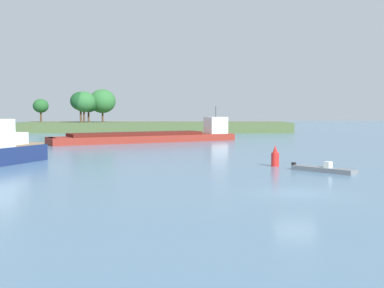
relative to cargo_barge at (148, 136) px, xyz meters
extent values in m
plane|color=slate|center=(12.91, -49.70, -0.90)|extent=(400.00, 400.00, 0.00)
cube|color=#4C6038|center=(-2.09, 37.19, 0.24)|extent=(62.09, 15.41, 2.27)
cylinder|color=#513823|center=(-29.63, 40.66, 2.55)|extent=(0.44, 0.44, 2.34)
ellipsoid|color=#235B28|center=(-29.63, 40.66, 5.19)|extent=(3.69, 3.69, 3.32)
cylinder|color=#513823|center=(-18.56, 33.87, 2.87)|extent=(0.44, 0.44, 2.98)
ellipsoid|color=#194C23|center=(-18.56, 33.87, 6.22)|extent=(4.66, 4.66, 4.19)
cylinder|color=#513823|center=(-17.84, 34.01, 2.69)|extent=(0.44, 0.44, 2.64)
ellipsoid|color=#2D6B33|center=(-17.84, 34.01, 6.07)|extent=(5.14, 5.14, 4.62)
cylinder|color=#513823|center=(-17.48, 37.14, 2.65)|extent=(0.44, 0.44, 2.55)
ellipsoid|color=#194C23|center=(-17.48, 37.14, 5.82)|extent=(4.75, 4.75, 4.27)
cylinder|color=#513823|center=(-14.48, 38.64, 2.58)|extent=(0.44, 0.44, 2.41)
ellipsoid|color=#2D6B33|center=(-14.48, 38.64, 6.27)|extent=(6.21, 6.21, 5.59)
cube|color=#937551|center=(-10.88, -30.41, 0.80)|extent=(5.04, 5.23, 0.16)
cube|color=maroon|center=(-0.75, -0.40, -0.35)|extent=(29.17, 18.91, 1.08)
cube|color=#4F1812|center=(-2.08, -1.11, 0.44)|extent=(20.79, 13.93, 0.50)
cube|color=white|center=(10.66, 5.71, 1.59)|extent=(4.18, 4.04, 2.80)
cylinder|color=#333338|center=(10.66, 5.71, 3.89)|extent=(0.12, 0.12, 1.80)
cube|color=maroon|center=(-13.75, -7.37, -0.30)|extent=(2.64, 3.88, 0.98)
cube|color=slate|center=(17.35, -39.07, -0.71)|extent=(4.60, 4.76, 0.38)
cube|color=white|center=(17.63, -39.37, -0.27)|extent=(0.75, 0.75, 0.50)
cube|color=black|center=(15.35, -36.97, -0.62)|extent=(0.42, 0.42, 0.56)
cylinder|color=red|center=(14.09, -34.89, -0.30)|extent=(0.70, 0.70, 1.20)
cone|color=red|center=(14.09, -34.89, 0.65)|extent=(0.49, 0.49, 0.70)
camera|label=1|loc=(6.61, -79.80, 4.13)|focal=47.00mm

